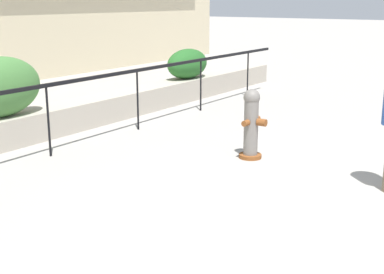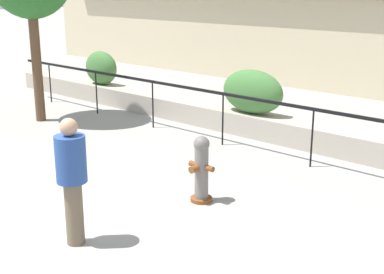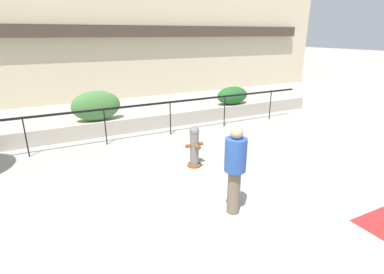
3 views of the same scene
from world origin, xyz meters
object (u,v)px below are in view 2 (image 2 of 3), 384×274
Objects in this scene: hedge_bush_1 at (252,92)px; pedestrian at (72,174)px; hedge_bush_0 at (101,68)px; fire_hydrant at (201,168)px.

pedestrian is (1.42, -5.95, -0.01)m from hedge_bush_1.
hedge_bush_0 is at bearing 180.00° from hedge_bush_1.
hedge_bush_1 is 6.11m from pedestrian.
hedge_bush_1 is at bearing 114.73° from fire_hydrant.
hedge_bush_1 reaches higher than hedge_bush_0.
pedestrian reaches higher than fire_hydrant.
hedge_bush_1 is 0.91× the size of pedestrian.
hedge_bush_0 is 8.06m from fire_hydrant.
fire_hydrant is at bearing -27.70° from hedge_bush_0.
fire_hydrant is at bearing -65.27° from hedge_bush_1.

